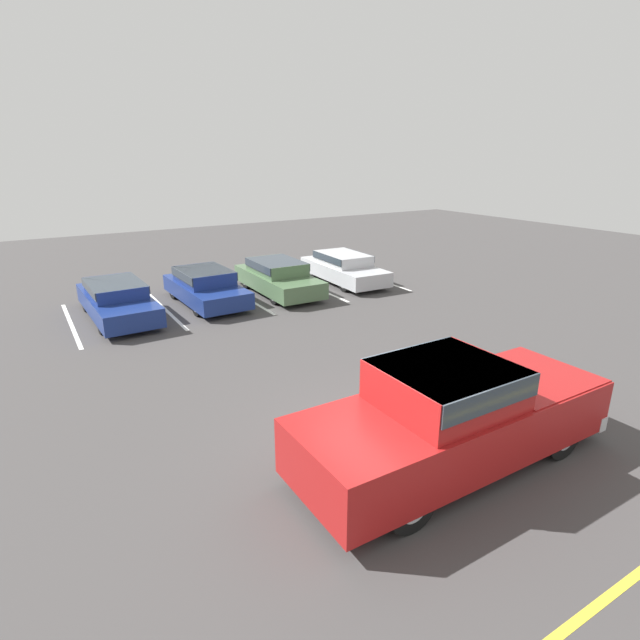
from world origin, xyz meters
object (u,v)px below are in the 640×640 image
(parked_sedan_a, at_px, (117,299))
(parked_sedan_c, at_px, (278,276))
(pickup_truck, at_px, (456,414))
(parked_sedan_d, at_px, (343,267))
(parked_sedan_b, at_px, (205,285))

(parked_sedan_a, relative_size, parked_sedan_c, 1.03)
(pickup_truck, distance_m, parked_sedan_d, 12.92)
(pickup_truck, distance_m, parked_sedan_a, 12.01)
(pickup_truck, height_order, parked_sedan_d, pickup_truck)
(pickup_truck, height_order, parked_sedan_b, pickup_truck)
(parked_sedan_b, distance_m, parked_sedan_d, 5.95)
(parked_sedan_a, bearing_deg, parked_sedan_d, 89.00)
(parked_sedan_d, bearing_deg, parked_sedan_b, -87.22)
(parked_sedan_a, xyz_separation_m, parked_sedan_b, (3.00, 0.10, 0.03))
(parked_sedan_b, bearing_deg, parked_sedan_c, 86.69)
(parked_sedan_b, distance_m, parked_sedan_c, 2.84)
(parked_sedan_b, relative_size, parked_sedan_d, 0.94)
(pickup_truck, bearing_deg, parked_sedan_b, 91.75)
(parked_sedan_a, bearing_deg, pickup_truck, 14.49)
(parked_sedan_c, height_order, parked_sedan_d, parked_sedan_c)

